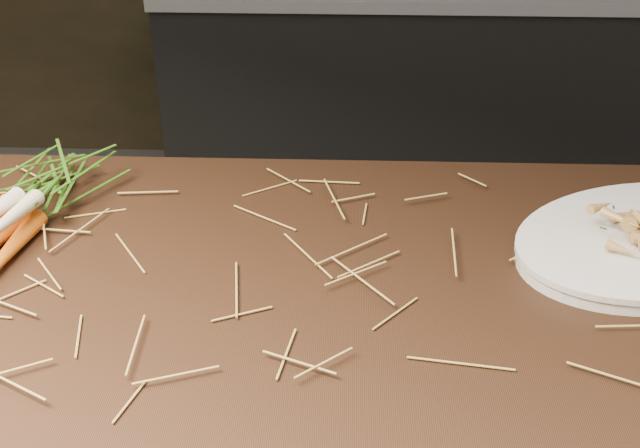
{
  "coord_description": "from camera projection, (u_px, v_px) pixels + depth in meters",
  "views": [
    {
      "loc": [
        0.04,
        -0.65,
        1.55
      ],
      "look_at": [
        0.01,
        0.33,
        0.96
      ],
      "focal_mm": 45.0,
      "sensor_mm": 36.0,
      "label": 1
    }
  ],
  "objects": [
    {
      "name": "straw_bedding",
      "position": [
        314.0,
        265.0,
        1.14
      ],
      "size": [
        1.4,
        0.6,
        0.02
      ],
      "primitive_type": null,
      "color": "#AF943F",
      "rests_on": "main_counter"
    },
    {
      "name": "back_counter",
      "position": [
        416.0,
        91.0,
        2.99
      ],
      "size": [
        1.82,
        0.62,
        0.84
      ],
      "color": "black",
      "rests_on": "ground"
    },
    {
      "name": "root_veg_bunch",
      "position": [
        23.0,
        198.0,
        1.24
      ],
      "size": [
        0.21,
        0.46,
        0.08
      ],
      "rotation": [
        0.0,
        0.0,
        -0.21
      ],
      "color": "#C44200",
      "rests_on": "main_counter"
    }
  ]
}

